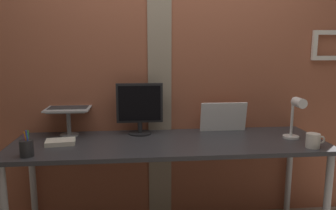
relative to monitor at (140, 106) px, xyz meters
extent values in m
cube|color=#9E563D|center=(0.27, 0.18, 0.36)|extent=(3.27, 0.12, 2.69)
cube|color=gray|center=(0.17, 0.12, 0.36)|extent=(0.19, 0.01, 2.69)
cube|color=white|center=(1.61, 0.10, 0.57)|extent=(0.36, 0.03, 0.04)
cube|color=white|center=(1.61, 0.10, 0.36)|extent=(0.36, 0.03, 0.04)
cube|color=white|center=(1.45, 0.10, 0.47)|extent=(0.04, 0.03, 0.17)
cube|color=#333338|center=(0.21, -0.23, -0.24)|extent=(2.26, 0.70, 0.03)
cylinder|color=#B2B2B7|center=(1.28, -0.52, -0.62)|extent=(0.05, 0.05, 0.73)
cylinder|color=#B2B2B7|center=(-0.86, 0.06, -0.62)|extent=(0.05, 0.05, 0.73)
cylinder|color=#B2B2B7|center=(1.28, 0.06, -0.62)|extent=(0.05, 0.05, 0.73)
cylinder|color=black|center=(0.00, 0.00, -0.22)|extent=(0.18, 0.18, 0.01)
cylinder|color=black|center=(0.00, 0.00, -0.17)|extent=(0.04, 0.04, 0.08)
cube|color=black|center=(0.00, 0.00, 0.02)|extent=(0.36, 0.04, 0.31)
cube|color=black|center=(0.00, -0.02, 0.02)|extent=(0.32, 0.00, 0.27)
cylinder|color=gray|center=(-0.54, 0.00, -0.22)|extent=(0.14, 0.14, 0.01)
cylinder|color=gray|center=(-0.54, 0.00, -0.12)|extent=(0.03, 0.03, 0.18)
cube|color=gray|center=(-0.54, 0.00, -0.02)|extent=(0.28, 0.22, 0.01)
cube|color=#ADB2B7|center=(-0.54, 0.00, -0.01)|extent=(0.33, 0.25, 0.01)
cube|color=#2D2D30|center=(-0.54, 0.02, -0.01)|extent=(0.29, 0.16, 0.00)
cube|color=#ADB2B7|center=(-0.54, 0.15, 0.10)|extent=(0.33, 0.05, 0.21)
cube|color=black|center=(-0.54, 0.15, 0.10)|extent=(0.30, 0.04, 0.18)
cube|color=white|center=(0.67, 0.02, -0.11)|extent=(0.37, 0.06, 0.24)
cylinder|color=white|center=(1.13, -0.23, -0.22)|extent=(0.12, 0.12, 0.02)
cylinder|color=white|center=(1.13, -0.23, -0.06)|extent=(0.02, 0.02, 0.29)
cylinder|color=white|center=(1.13, -0.32, 0.06)|extent=(0.07, 0.11, 0.07)
cylinder|color=#262628|center=(-0.71, -0.48, -0.17)|extent=(0.08, 0.08, 0.10)
cylinder|color=purple|center=(-0.72, -0.48, -0.15)|extent=(0.03, 0.02, 0.14)
cylinder|color=green|center=(-0.70, -0.47, -0.13)|extent=(0.03, 0.03, 0.16)
cylinder|color=blue|center=(-0.70, -0.49, -0.13)|extent=(0.02, 0.03, 0.16)
cylinder|color=orange|center=(-0.71, -0.48, -0.14)|extent=(0.03, 0.03, 0.15)
cylinder|color=silver|center=(1.16, -0.48, -0.18)|extent=(0.09, 0.09, 0.10)
torus|color=silver|center=(1.22, -0.48, -0.17)|extent=(0.06, 0.01, 0.06)
cube|color=silver|center=(-0.56, -0.23, -0.21)|extent=(0.22, 0.16, 0.03)
camera|label=1|loc=(-0.03, -2.54, 0.45)|focal=35.39mm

